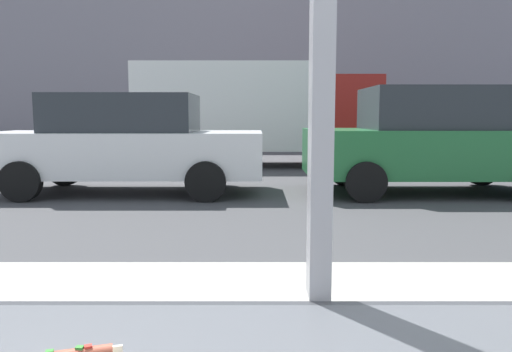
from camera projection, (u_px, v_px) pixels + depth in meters
ground_plane at (263, 188)px, 9.13m from camera, size 60.00×60.00×0.00m
sidewalk_strip at (281, 345)px, 2.78m from camera, size 16.00×2.80×0.11m
building_facade_far at (259, 77)px, 19.71m from camera, size 28.00×1.20×5.79m
parked_car_white at (126, 143)px, 8.45m from camera, size 4.66×1.96×1.70m
parked_car_green at (431, 141)px, 8.45m from camera, size 4.28×2.08×1.82m
box_truck at (254, 110)px, 13.04m from camera, size 6.27×2.44×2.66m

